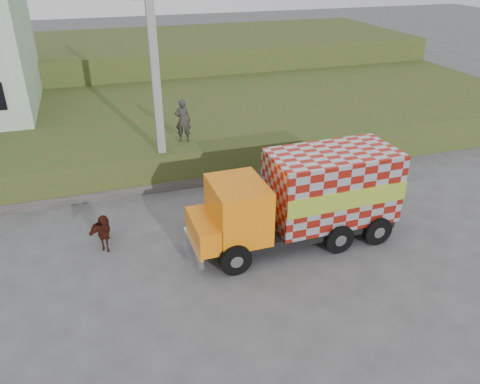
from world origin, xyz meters
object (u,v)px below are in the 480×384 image
object	(u,v)px
utility_pole	(156,88)
cargo_truck	(305,198)
cow	(100,230)
pedestrian	(183,121)

from	to	relation	value
utility_pole	cargo_truck	distance (m)	7.07
utility_pole	cow	size ratio (longest dim) A/B	5.60
cargo_truck	pedestrian	xyz separation A→B (m)	(-2.66, 6.32, 0.83)
utility_pole	pedestrian	distance (m)	2.19
cargo_truck	cow	size ratio (longest dim) A/B	4.80
utility_pole	cargo_truck	size ratio (longest dim) A/B	1.17
pedestrian	cargo_truck	bearing A→B (deg)	130.00
utility_pole	cargo_truck	world-z (taller)	utility_pole
cargo_truck	pedestrian	bearing A→B (deg)	111.62
cow	pedestrian	distance (m)	6.28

